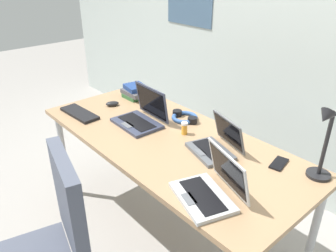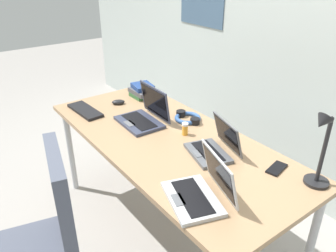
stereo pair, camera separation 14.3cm
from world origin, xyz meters
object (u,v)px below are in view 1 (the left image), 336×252
object	(u,v)px
external_keyboard	(79,113)
book_stack	(135,92)
computer_mouse	(112,104)
pill_bottle	(184,128)
desk_lamp	(323,144)
cell_phone	(279,163)
laptop_back_right	(210,189)
headphones	(185,117)
laptop_front_left	(216,145)
laptop_far_corner	(141,117)

from	to	relation	value
external_keyboard	book_stack	bearing A→B (deg)	87.03
computer_mouse	pill_bottle	size ratio (longest dim) A/B	1.22
external_keyboard	computer_mouse	world-z (taller)	computer_mouse
desk_lamp	cell_phone	world-z (taller)	desk_lamp
laptop_back_right	external_keyboard	world-z (taller)	laptop_back_right
desk_lamp	book_stack	size ratio (longest dim) A/B	1.95
laptop_back_right	headphones	bearing A→B (deg)	144.43
pill_bottle	book_stack	xyz separation A→B (m)	(-0.70, 0.13, 0.01)
desk_lamp	external_keyboard	size ratio (longest dim) A/B	1.21
laptop_front_left	cell_phone	world-z (taller)	laptop_front_left
computer_mouse	book_stack	distance (m)	0.23
laptop_front_left	headphones	xyz separation A→B (m)	(-0.42, 0.16, -0.03)
laptop_far_corner	external_keyboard	world-z (taller)	laptop_far_corner
laptop_front_left	headphones	distance (m)	0.45
headphones	book_stack	distance (m)	0.55
laptop_far_corner	headphones	world-z (taller)	laptop_far_corner
laptop_back_right	cell_phone	bearing A→B (deg)	82.88
desk_lamp	computer_mouse	world-z (taller)	desk_lamp
computer_mouse	headphones	bearing A→B (deg)	50.82
laptop_back_right	laptop_front_left	bearing A→B (deg)	128.06
book_stack	cell_phone	bearing A→B (deg)	0.74
desk_lamp	computer_mouse	size ratio (longest dim) A/B	4.17
cell_phone	book_stack	size ratio (longest dim) A/B	0.66
desk_lamp	laptop_far_corner	distance (m)	1.11
headphones	book_stack	bearing A→B (deg)	-178.11
desk_lamp	computer_mouse	bearing A→B (deg)	-169.54
cell_phone	desk_lamp	bearing A→B (deg)	-5.50
laptop_far_corner	pill_bottle	xyz separation A→B (m)	(0.30, 0.11, -0.01)
computer_mouse	cell_phone	size ratio (longest dim) A/B	0.71
desk_lamp	pill_bottle	bearing A→B (deg)	-167.72
laptop_front_left	laptop_back_right	bearing A→B (deg)	-51.94
computer_mouse	cell_phone	bearing A→B (deg)	36.64
cell_phone	headphones	xyz separation A→B (m)	(-0.73, 0.00, 0.01)
laptop_back_right	headphones	world-z (taller)	laptop_back_right
laptop_far_corner	book_stack	size ratio (longest dim) A/B	1.60
external_keyboard	computer_mouse	size ratio (longest dim) A/B	3.44
laptop_far_corner	book_stack	distance (m)	0.46
desk_lamp	headphones	world-z (taller)	desk_lamp
laptop_far_corner	cell_phone	size ratio (longest dim) A/B	2.43
desk_lamp	laptop_front_left	size ratio (longest dim) A/B	1.25
headphones	desk_lamp	bearing A→B (deg)	1.31
desk_lamp	external_keyboard	world-z (taller)	desk_lamp
book_stack	laptop_far_corner	bearing A→B (deg)	-30.99
computer_mouse	external_keyboard	bearing A→B (deg)	-68.63
desk_lamp	cell_phone	distance (m)	0.27
laptop_front_left	laptop_far_corner	size ratio (longest dim) A/B	0.97
laptop_back_right	external_keyboard	xyz separation A→B (m)	(-1.21, -0.02, -0.04)
desk_lamp	book_stack	xyz separation A→B (m)	(-1.46, -0.04, -0.15)
headphones	cell_phone	bearing A→B (deg)	-0.11
computer_mouse	laptop_front_left	bearing A→B (deg)	30.87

